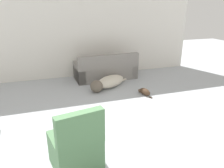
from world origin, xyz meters
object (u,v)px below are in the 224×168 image
at_px(couch, 106,70).
at_px(dog, 108,82).
at_px(cat, 145,92).
at_px(side_chair, 76,148).

height_order(couch, dog, couch).
relative_size(couch, cat, 3.59).
height_order(cat, side_chair, side_chair).
bearing_deg(couch, side_chair, 65.15).
bearing_deg(couch, dog, 75.47).
relative_size(cat, side_chair, 0.55).
distance_m(cat, side_chair, 2.88).
xyz_separation_m(dog, cat, (0.70, -0.77, -0.07)).
bearing_deg(couch, cat, 107.38).
height_order(dog, cat, dog).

